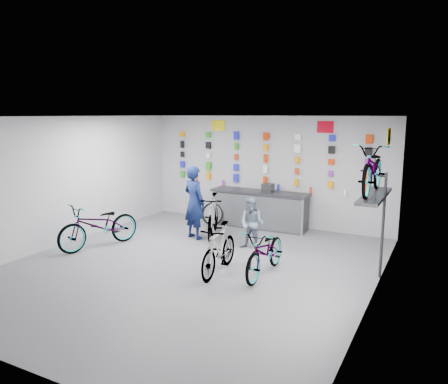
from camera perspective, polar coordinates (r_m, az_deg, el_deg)
The scene contains 21 objects.
floor at distance 8.98m, azimuth -4.40°, elevation -9.71°, with size 8.00×8.00×0.00m, color #505055.
ceiling at distance 8.45m, azimuth -4.68°, elevation 9.79°, with size 8.00×8.00×0.00m, color white.
wall_back at distance 12.12m, azimuth 5.54°, elevation 2.78°, with size 7.00×7.00×0.00m, color #BABABC.
wall_front at distance 5.71m, azimuth -26.49°, elevation -6.71°, with size 7.00×7.00×0.00m, color #BABABC.
wall_left at distance 10.84m, azimuth -20.43°, elevation 1.31°, with size 8.00×8.00×0.00m, color #BABABC.
wall_right at distance 7.39m, azimuth 19.18°, elevation -2.52°, with size 8.00×8.00×0.00m, color #BABABC.
counter at distance 11.88m, azimuth 4.63°, elevation -2.32°, with size 2.70×0.66×1.00m.
merch_wall at distance 11.98m, azimuth 5.97°, elevation 4.21°, with size 5.56×0.08×1.57m.
wall_bracket at distance 8.58m, azimuth 19.23°, elevation -1.06°, with size 0.39×1.90×2.00m.
sign_left at distance 12.65m, azimuth -0.78°, elevation 8.68°, with size 0.42×0.02×0.30m, color yellow.
sign_right at distance 11.51m, azimuth 13.09°, elevation 8.27°, with size 0.42×0.02×0.30m, color red.
sign_side at distance 8.42m, azimuth 20.73°, elevation 6.79°, with size 0.02×0.40×0.30m, color yellow.
bike_left at distance 10.46m, azimuth -15.99°, elevation -4.19°, with size 0.70×2.01×1.06m, color gray.
bike_center at distance 8.45m, azimuth -0.65°, elevation -7.48°, with size 0.46×1.63×0.98m, color gray.
bike_right at distance 8.42m, azimuth 5.46°, elevation -7.77°, with size 0.62×1.76×0.93m, color gray.
bike_service at distance 10.92m, azimuth -1.45°, elevation -3.14°, with size 0.50×1.78×1.07m, color gray.
bike_wall at distance 8.50m, azimuth 18.94°, elevation 2.88°, with size 0.63×1.80×0.95m, color gray.
clerk at distance 10.75m, azimuth -3.91°, elevation -1.35°, with size 0.66×0.43×1.81m, color #0F1B49.
customer at distance 9.92m, azimuth 3.67°, elevation -4.15°, with size 0.58×0.46×1.20m, color slate.
spare_wheel at distance 12.13m, azimuth -1.52°, elevation -2.89°, with size 0.66×0.34×0.64m.
register at distance 11.68m, azimuth 5.76°, elevation 0.56°, with size 0.28×0.30×0.22m, color black.
Camera 1 is at (4.49, -7.15, 3.05)m, focal length 35.00 mm.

